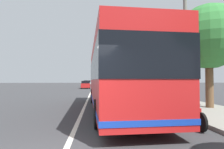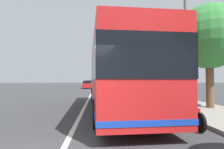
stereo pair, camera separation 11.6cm
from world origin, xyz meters
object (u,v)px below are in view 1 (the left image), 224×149
Objects in this scene: car_ahead_same_lane at (87,83)px; car_far_distant at (86,85)px; utility_pole at (185,36)px; coach_bus at (116,75)px; roadside_tree_mid_block at (209,37)px; car_oncoming at (100,84)px; motorcycle_angled at (189,113)px.

car_far_distant is at bearing 3.29° from car_ahead_same_lane.
coach_bus is at bearing 107.32° from utility_pole.
roadside_tree_mid_block reaches higher than car_far_distant.
utility_pole is at bearing -75.21° from coach_bus.
roadside_tree_mid_block is (-37.36, -5.43, 3.33)m from car_oncoming.
coach_bus is 2.54× the size of car_ahead_same_lane.
car_ahead_same_lane is (3.49, 3.25, -0.00)m from car_oncoming.
motorcycle_angled is at bearing 154.71° from utility_pole.
car_far_distant is (31.08, 5.44, 0.25)m from motorcycle_angled.
car_far_distant is 27.41m from utility_pole.
coach_bus is 2.71× the size of car_far_distant.
coach_bus is at bearing 176.28° from car_oncoming.
utility_pole is (-25.99, -7.84, 3.77)m from car_far_distant.
coach_bus is 1.95× the size of roadside_tree_mid_block.
motorcycle_angled is 0.36× the size of roadside_tree_mid_block.
car_oncoming is 36.23m from utility_pole.
car_far_distant is 0.47× the size of utility_pole.
car_far_distant is 0.72× the size of roadside_tree_mid_block.
roadside_tree_mid_block is (-27.65, -8.38, 3.35)m from car_far_distant.
motorcycle_angled is 0.47× the size of car_ahead_same_lane.
roadside_tree_mid_block is at bearing 14.09° from car_far_distant.
car_oncoming is (37.15, 0.24, -1.21)m from coach_bus.
car_far_distant is 13.20m from car_ahead_same_lane.
utility_pole is at bearing 17.71° from roadside_tree_mid_block.
car_ahead_same_lane reaches higher than car_oncoming.
coach_bus is at bearing 31.62° from motorcycle_angled.
coach_bus is 5.50m from utility_pole.
roadside_tree_mid_block is (-0.21, -5.19, 2.12)m from coach_bus.
motorcycle_angled is 5.77m from roadside_tree_mid_block.
coach_bus is at bearing 87.67° from roadside_tree_mid_block.
car_oncoming is at bearing 160.37° from car_far_distant.
utility_pole reaches higher than car_oncoming.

